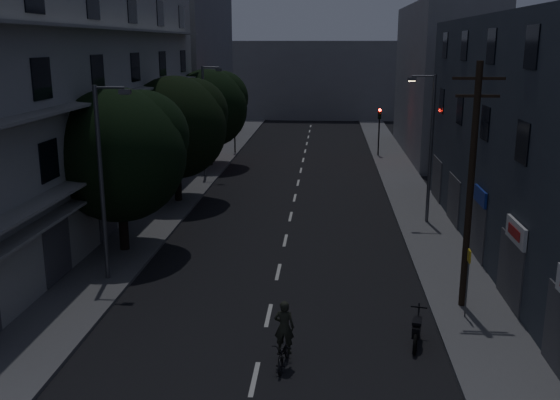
# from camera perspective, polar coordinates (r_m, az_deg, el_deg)

# --- Properties ---
(ground) EXTENTS (160.00, 160.00, 0.00)m
(ground) POSITION_cam_1_polar(r_m,az_deg,el_deg) (40.83, 1.39, 0.37)
(ground) COLOR black
(ground) RESTS_ON ground
(sidewalk_left) EXTENTS (3.00, 90.00, 0.15)m
(sidewalk_left) POSITION_cam_1_polar(r_m,az_deg,el_deg) (41.87, -8.91, 0.65)
(sidewalk_left) COLOR #565659
(sidewalk_left) RESTS_ON ground
(sidewalk_right) EXTENTS (3.00, 90.00, 0.15)m
(sidewalk_right) POSITION_cam_1_polar(r_m,az_deg,el_deg) (41.13, 11.89, 0.27)
(sidewalk_right) COLOR #565659
(sidewalk_right) RESTS_ON ground
(lane_markings) EXTENTS (0.15, 60.50, 0.01)m
(lane_markings) POSITION_cam_1_polar(r_m,az_deg,el_deg) (46.92, 1.80, 2.19)
(lane_markings) COLOR beige
(lane_markings) RESTS_ON ground
(building_left) EXTENTS (7.00, 36.00, 14.00)m
(building_left) POSITION_cam_1_polar(r_m,az_deg,el_deg) (35.59, -19.06, 8.98)
(building_left) COLOR #A0A09B
(building_left) RESTS_ON ground
(building_right) EXTENTS (6.19, 28.00, 11.00)m
(building_right) POSITION_cam_1_polar(r_m,az_deg,el_deg) (30.58, 23.43, 5.03)
(building_right) COLOR #2D343D
(building_right) RESTS_ON ground
(building_far_left) EXTENTS (6.00, 20.00, 16.00)m
(building_far_left) POSITION_cam_1_polar(r_m,az_deg,el_deg) (64.18, -8.45, 12.46)
(building_far_left) COLOR slate
(building_far_left) RESTS_ON ground
(building_far_right) EXTENTS (6.00, 20.00, 13.00)m
(building_far_right) POSITION_cam_1_polar(r_m,az_deg,el_deg) (57.56, 14.59, 10.50)
(building_far_right) COLOR slate
(building_far_right) RESTS_ON ground
(building_far_end) EXTENTS (24.00, 8.00, 10.00)m
(building_far_end) POSITION_cam_1_polar(r_m,az_deg,el_deg) (84.76, 3.05, 10.94)
(building_far_end) COLOR slate
(building_far_end) RESTS_ON ground
(tree_near) EXTENTS (6.22, 6.22, 7.67)m
(tree_near) POSITION_cam_1_polar(r_m,az_deg,el_deg) (29.76, -14.38, 4.46)
(tree_near) COLOR black
(tree_near) RESTS_ON sidewalk_left
(tree_mid) EXTENTS (6.26, 6.26, 7.70)m
(tree_mid) POSITION_cam_1_polar(r_m,az_deg,el_deg) (38.86, -9.41, 6.92)
(tree_mid) COLOR black
(tree_mid) RESTS_ON sidewalk_left
(tree_far) EXTENTS (6.18, 6.18, 7.64)m
(tree_far) POSITION_cam_1_polar(r_m,az_deg,el_deg) (50.20, -6.48, 8.59)
(tree_far) COLOR black
(tree_far) RESTS_ON sidewalk_left
(traffic_signal_far_right) EXTENTS (0.28, 0.37, 4.10)m
(traffic_signal_far_right) POSITION_cam_1_polar(r_m,az_deg,el_deg) (55.12, 9.07, 7.07)
(traffic_signal_far_right) COLOR black
(traffic_signal_far_right) RESTS_ON sidewalk_right
(traffic_signal_far_left) EXTENTS (0.28, 0.37, 4.10)m
(traffic_signal_far_left) POSITION_cam_1_polar(r_m,az_deg,el_deg) (56.17, -4.19, 7.34)
(traffic_signal_far_left) COLOR black
(traffic_signal_far_left) RESTS_ON sidewalk_left
(street_lamp_left_near) EXTENTS (1.51, 0.25, 8.00)m
(street_lamp_left_near) POSITION_cam_1_polar(r_m,az_deg,el_deg) (26.12, -15.83, 2.29)
(street_lamp_left_near) COLOR #54565B
(street_lamp_left_near) RESTS_ON sidewalk_left
(street_lamp_right) EXTENTS (1.51, 0.25, 8.00)m
(street_lamp_right) POSITION_cam_1_polar(r_m,az_deg,el_deg) (34.49, 13.47, 5.21)
(street_lamp_right) COLOR #54555B
(street_lamp_right) RESTS_ON sidewalk_right
(street_lamp_left_far) EXTENTS (1.51, 0.25, 8.00)m
(street_lamp_left_far) POSITION_cam_1_polar(r_m,az_deg,el_deg) (45.99, -6.84, 7.65)
(street_lamp_left_far) COLOR slate
(street_lamp_left_far) RESTS_ON sidewalk_left
(utility_pole) EXTENTS (1.80, 0.24, 9.00)m
(utility_pole) POSITION_cam_1_polar(r_m,az_deg,el_deg) (23.36, 17.05, 1.51)
(utility_pole) COLOR black
(utility_pole) RESTS_ON sidewalk_right
(bus_stop_sign) EXTENTS (0.06, 0.35, 2.52)m
(bus_stop_sign) POSITION_cam_1_polar(r_m,az_deg,el_deg) (23.20, 16.82, -6.23)
(bus_stop_sign) COLOR #595B60
(bus_stop_sign) RESTS_ON sidewalk_right
(motorcycle) EXTENTS (0.66, 1.91, 1.24)m
(motorcycle) POSITION_cam_1_polar(r_m,az_deg,el_deg) (21.53, 12.39, -11.62)
(motorcycle) COLOR black
(motorcycle) RESTS_ON ground
(cyclist) EXTENTS (0.78, 1.76, 2.17)m
(cyclist) POSITION_cam_1_polar(r_m,az_deg,el_deg) (19.68, 0.38, -13.06)
(cyclist) COLOR black
(cyclist) RESTS_ON ground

